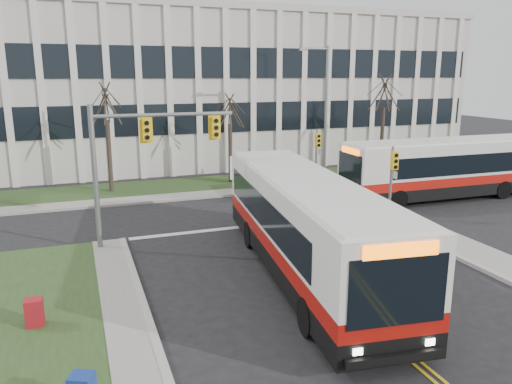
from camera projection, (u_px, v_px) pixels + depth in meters
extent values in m
plane|color=black|center=(331.00, 291.00, 17.38)|extent=(120.00, 120.00, 0.00)
cube|color=#9E9B93|center=(288.00, 188.00, 32.93)|extent=(44.00, 1.60, 0.14)
cube|color=#2A431C|center=(272.00, 180.00, 35.49)|extent=(44.00, 5.00, 0.12)
cube|color=beige|center=(223.00, 90.00, 45.09)|extent=(40.00, 16.00, 12.00)
cylinder|color=slate|center=(95.00, 179.00, 20.81)|extent=(0.22, 0.22, 6.20)
cylinder|color=slate|center=(164.00, 115.00, 21.21)|extent=(6.00, 0.16, 0.16)
cube|color=yellow|center=(147.00, 130.00, 20.94)|extent=(0.34, 0.24, 0.92)
cube|color=yellow|center=(216.00, 127.00, 21.95)|extent=(0.34, 0.24, 0.92)
cylinder|color=slate|center=(391.00, 183.00, 25.75)|extent=(0.14, 0.14, 3.80)
cube|color=yellow|center=(395.00, 161.00, 25.29)|extent=(0.34, 0.24, 0.92)
cylinder|color=slate|center=(316.00, 158.00, 33.51)|extent=(0.14, 0.14, 3.80)
cube|color=yellow|center=(318.00, 140.00, 33.05)|extent=(0.34, 0.24, 0.92)
cylinder|color=slate|center=(326.00, 116.00, 33.86)|extent=(0.20, 0.20, 9.20)
cylinder|color=slate|center=(316.00, 49.00, 32.55)|extent=(1.80, 0.14, 0.14)
cube|color=slate|center=(303.00, 49.00, 32.26)|extent=(0.50, 0.25, 0.18)
cylinder|color=slate|center=(232.00, 178.00, 33.89)|extent=(0.08, 0.08, 1.00)
cylinder|color=slate|center=(249.00, 177.00, 34.29)|extent=(0.08, 0.08, 1.00)
cube|color=white|center=(241.00, 167.00, 33.93)|extent=(1.50, 0.12, 1.60)
cylinder|color=#42352B|center=(110.00, 157.00, 31.30)|extent=(0.28, 0.28, 4.62)
cylinder|color=#42352B|center=(230.00, 154.00, 34.21)|extent=(0.28, 0.28, 4.09)
cylinder|color=#42352B|center=(382.00, 140.00, 37.94)|extent=(0.28, 0.28, 4.95)
cube|color=maroon|center=(35.00, 314.00, 14.73)|extent=(0.52, 0.47, 0.95)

